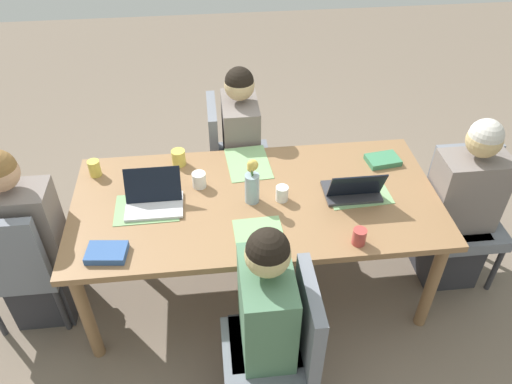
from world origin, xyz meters
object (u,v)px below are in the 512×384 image
(person_head_left_left_far, at_px, (30,247))
(coffee_mug_centre_left, at_px, (199,180))
(chair_near_right_near, at_px, (283,343))
(laptop_head_right_left_near, at_px, (353,190))
(chair_head_right_left_near, at_px, (462,208))
(chair_far_left_mid, at_px, (230,153))
(coffee_mug_centre_right, at_px, (94,168))
(laptop_head_left_left_far, at_px, (154,200))
(person_head_right_left_near, at_px, (459,213))
(coffee_mug_near_left, at_px, (359,237))
(flower_vase, at_px, (252,183))
(book_red_cover, at_px, (107,253))
(dining_table, at_px, (256,208))
(book_blue_cover, at_px, (383,160))
(chair_head_left_left_far, at_px, (18,261))
(coffee_mug_far_left, at_px, (179,158))
(person_near_right_near, at_px, (266,331))
(person_far_left_mid, at_px, (241,154))
(coffee_mug_near_right, at_px, (282,193))

(person_head_left_left_far, relative_size, coffee_mug_centre_left, 12.79)
(chair_near_right_near, distance_m, laptop_head_right_left_near, 0.97)
(chair_near_right_near, bearing_deg, chair_head_right_left_near, 33.58)
(chair_near_right_near, bearing_deg, chair_far_left_mid, 94.94)
(coffee_mug_centre_right, bearing_deg, laptop_head_left_left_far, -41.32)
(person_head_right_left_near, height_order, coffee_mug_near_left, person_head_right_left_near)
(flower_vase, bearing_deg, chair_head_right_left_near, 2.67)
(coffee_mug_centre_left, height_order, book_red_cover, coffee_mug_centre_left)
(dining_table, xyz_separation_m, chair_far_left_mid, (-0.10, 0.82, -0.17))
(dining_table, relative_size, chair_head_right_left_near, 2.35)
(coffee_mug_near_left, relative_size, book_blue_cover, 0.46)
(chair_head_left_left_far, xyz_separation_m, coffee_mug_far_left, (0.93, 0.50, 0.29))
(chair_head_right_left_near, relative_size, chair_far_left_mid, 1.00)
(person_head_right_left_near, bearing_deg, laptop_head_right_left_near, -179.43)
(person_head_right_left_near, xyz_separation_m, book_blue_cover, (-0.44, 0.29, 0.23))
(book_red_cover, bearing_deg, flower_vase, 30.19)
(laptop_head_left_left_far, bearing_deg, dining_table, -0.62)
(book_blue_cover, bearing_deg, person_head_right_left_near, -41.41)
(chair_head_right_left_near, xyz_separation_m, book_red_cover, (-2.13, -0.41, 0.26))
(laptop_head_left_left_far, relative_size, coffee_mug_centre_left, 3.42)
(dining_table, distance_m, person_near_right_near, 0.76)
(chair_head_right_left_near, xyz_separation_m, coffee_mug_centre_right, (-2.28, 0.28, 0.29))
(chair_far_left_mid, distance_m, laptop_head_right_left_near, 1.11)
(coffee_mug_near_left, bearing_deg, dining_table, 139.97)
(chair_head_right_left_near, height_order, book_blue_cover, chair_head_right_left_near)
(flower_vase, bearing_deg, coffee_mug_far_left, 136.30)
(flower_vase, relative_size, laptop_head_left_left_far, 0.91)
(coffee_mug_centre_left, bearing_deg, person_head_right_left_near, -6.40)
(chair_far_left_mid, height_order, book_blue_cover, chair_far_left_mid)
(person_far_left_mid, bearing_deg, chair_near_right_near, -87.60)
(person_head_left_left_far, distance_m, person_near_right_near, 1.46)
(book_red_cover, bearing_deg, person_near_right_near, -20.50)
(person_head_right_left_near, distance_m, chair_head_left_left_far, 2.64)
(chair_far_left_mid, xyz_separation_m, flower_vase, (0.08, -0.83, 0.38))
(coffee_mug_centre_left, bearing_deg, person_far_left_mid, 63.98)
(chair_head_left_left_far, xyz_separation_m, laptop_head_right_left_near, (1.93, 0.08, 0.29))
(chair_near_right_near, bearing_deg, person_near_right_near, 141.24)
(person_far_left_mid, relative_size, chair_near_right_near, 1.33)
(person_head_left_left_far, relative_size, flower_vase, 4.11)
(chair_far_left_mid, height_order, coffee_mug_far_left, chair_far_left_mid)
(laptop_head_left_left_far, xyz_separation_m, book_blue_cover, (1.41, 0.26, -0.02))
(chair_head_right_left_near, height_order, coffee_mug_near_right, chair_head_right_left_near)
(person_head_left_left_far, xyz_separation_m, coffee_mug_near_right, (1.46, 0.01, 0.26))
(laptop_head_left_left_far, bearing_deg, chair_head_right_left_near, 1.28)
(flower_vase, relative_size, book_blue_cover, 1.46)
(book_red_cover, bearing_deg, coffee_mug_far_left, 70.60)
(person_far_left_mid, relative_size, chair_head_left_left_far, 1.33)
(chair_head_right_left_near, height_order, coffee_mug_centre_right, chair_head_right_left_near)
(coffee_mug_near_left, bearing_deg, coffee_mug_centre_right, 152.66)
(chair_head_left_left_far, relative_size, person_head_left_left_far, 0.75)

